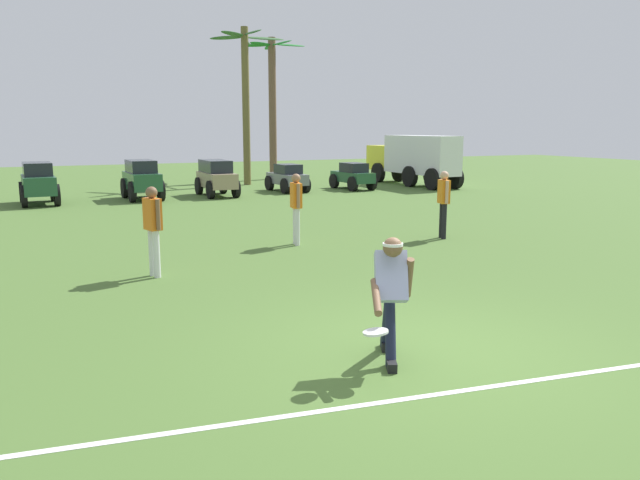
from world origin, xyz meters
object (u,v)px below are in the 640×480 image
Objects in this scene: parked_car_slot_c at (142,179)px; parked_car_slot_e at (287,177)px; frisbee_in_flight at (376,332)px; teammate_deep at (296,202)px; parked_car_slot_b at (38,182)px; parked_car_slot_f at (353,176)px; teammate_near_sideline at (444,198)px; parked_car_slot_d at (216,177)px; palm_tree_left_of_centre at (273,100)px; frisbee_thrower at (391,292)px; palm_tree_far_left at (246,94)px; teammate_midfield at (153,223)px; box_truck at (414,157)px.

parked_car_slot_e is (5.78, 0.39, -0.18)m from parked_car_slot_c.
parked_car_slot_c is (0.59, 17.73, 0.23)m from frisbee_in_flight.
teammate_deep is 0.65× the size of parked_car_slot_b.
teammate_deep is 0.69× the size of parked_car_slot_e.
frisbee_in_flight is 20.07m from parked_car_slot_f.
teammate_near_sideline is 0.65× the size of parked_car_slot_b.
parked_car_slot_b is 1.06× the size of parked_car_slot_e.
parked_car_slot_c is at bearing -176.11° from parked_car_slot_e.
palm_tree_left_of_centre reaches higher than parked_car_slot_d.
frisbee_in_flight is 0.15× the size of parked_car_slot_c.
teammate_deep is (-3.40, 0.69, 0.00)m from teammate_near_sideline.
parked_car_slot_f is (3.62, 11.30, -0.38)m from teammate_near_sideline.
frisbee_thrower is at bearing -90.64° from parked_car_slot_c.
frisbee_thrower is 17.61m from parked_car_slot_d.
parked_car_slot_d is 8.60m from palm_tree_left_of_centre.
palm_tree_far_left is (-0.49, 3.61, 3.42)m from parked_car_slot_e.
parked_car_slot_b is at bearing 100.44° from frisbee_thrower.
parked_car_slot_d is at bearing -126.30° from palm_tree_left_of_centre.
teammate_deep is 0.23× the size of palm_tree_far_left.
parked_car_slot_f is at bearing -49.60° from palm_tree_far_left.
teammate_deep reaches higher than parked_car_slot_d.
teammate_midfield is at bearing -113.57° from palm_tree_far_left.
palm_tree_far_left is (8.68, 4.04, 3.24)m from parked_car_slot_b.
frisbee_thrower is at bearing -107.84° from palm_tree_left_of_centre.
parked_car_slot_c is (-4.98, 11.19, -0.20)m from teammate_near_sideline.
palm_tree_left_of_centre is at bearing 53.70° from parked_car_slot_d.
parked_car_slot_f is at bearing 0.70° from parked_car_slot_c.
palm_tree_far_left is (2.56, 4.00, 3.26)m from parked_car_slot_d.
box_truck reaches higher than frisbee_thrower.
parked_car_slot_d is at bearing 80.42° from frisbee_thrower.
parked_car_slot_d is at bearing -178.92° from parked_car_slot_f.
palm_tree_left_of_centre reaches higher than parked_car_slot_b.
frisbee_thrower is 0.63× the size of parked_car_slot_f.
teammate_near_sideline is 13.95m from parked_car_slot_b.
teammate_deep is at bearing 26.98° from teammate_midfield.
palm_tree_left_of_centre is at bearing 71.57° from frisbee_in_flight.
teammate_deep is at bearing -109.15° from palm_tree_left_of_centre.
frisbee_in_flight is 0.24× the size of teammate_deep.
frisbee_in_flight is 0.05× the size of palm_tree_far_left.
parked_car_slot_e is at bearing -177.96° from box_truck.
teammate_deep is (2.17, 7.23, 0.43)m from frisbee_in_flight.
frisbee_in_flight is 8.60m from teammate_near_sideline.
box_truck is (9.19, 0.62, 0.51)m from parked_car_slot_d.
frisbee_thrower is at bearing -99.58° from parked_car_slot_d.
palm_tree_far_left reaches higher than parked_car_slot_c.
teammate_midfield is at bearing -120.95° from parked_car_slot_e.
parked_car_slot_b is 15.34m from box_truck.
frisbee_in_flight is 0.05× the size of palm_tree_left_of_centre.
frisbee_thrower is at bearing -72.83° from teammate_midfield.
parked_car_slot_d is at bearing 0.29° from parked_car_slot_b.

